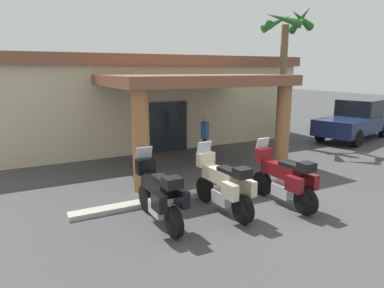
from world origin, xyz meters
The scene contains 9 objects.
ground_plane centered at (0.00, 0.00, 0.00)m, with size 80.00×80.00×0.00m, color #424244.
motel_building centered at (-0.01, 8.92, 2.05)m, with size 14.36×10.82×4.01m.
motorcycle_black centered at (-3.00, -0.35, 0.70)m, with size 0.71×2.21×1.61m.
motorcycle_cream centered at (-1.37, -0.46, 0.70)m, with size 0.72×2.21×1.61m.
motorcycle_maroon centered at (0.25, -0.78, 0.70)m, with size 0.72×2.21×1.61m.
pedestrian centered at (0.71, 4.07, 1.00)m, with size 0.32×0.51×1.72m.
pickup_truck_navy centered at (9.37, 4.13, 0.94)m, with size 5.52×3.23×1.95m.
palm_tree_near_portico centered at (5.14, 4.83, 4.48)m, with size 2.26×2.38×6.14m.
curb_strip centered at (-1.37, 0.82, 0.06)m, with size 6.87×0.36×0.12m, color #ADA89E.
Camera 1 is at (-5.72, -7.10, 3.40)m, focal length 32.21 mm.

